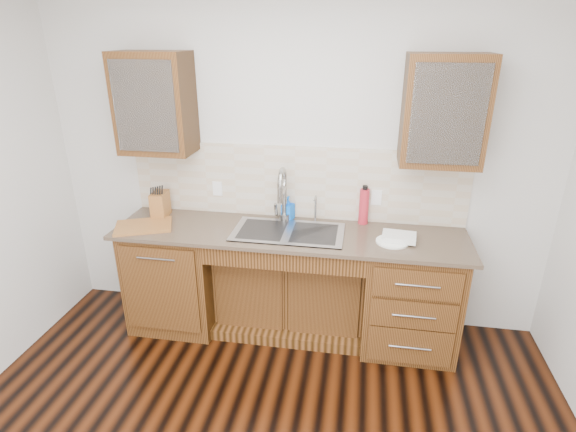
% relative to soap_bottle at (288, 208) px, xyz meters
% --- Properties ---
extents(wall_back, '(4.00, 0.10, 2.70)m').
position_rel_soap_bottle_xyz_m(wall_back, '(0.05, 0.12, 0.34)').
color(wall_back, silver).
rests_on(wall_back, ground).
extents(base_cabinet_left, '(0.70, 0.62, 0.88)m').
position_rel_soap_bottle_xyz_m(base_cabinet_left, '(-0.90, -0.24, -0.57)').
color(base_cabinet_left, '#593014').
rests_on(base_cabinet_left, ground).
extents(base_cabinet_center, '(1.20, 0.44, 0.70)m').
position_rel_soap_bottle_xyz_m(base_cabinet_center, '(0.05, -0.15, -0.66)').
color(base_cabinet_center, '#593014').
rests_on(base_cabinet_center, ground).
extents(base_cabinet_right, '(0.70, 0.62, 0.88)m').
position_rel_soap_bottle_xyz_m(base_cabinet_right, '(1.00, -0.24, -0.57)').
color(base_cabinet_right, '#593014').
rests_on(base_cabinet_right, ground).
extents(countertop, '(2.70, 0.65, 0.03)m').
position_rel_soap_bottle_xyz_m(countertop, '(0.05, -0.25, -0.11)').
color(countertop, '#84705B').
rests_on(countertop, base_cabinet_left).
extents(backsplash, '(2.70, 0.02, 0.59)m').
position_rel_soap_bottle_xyz_m(backsplash, '(0.05, 0.06, 0.20)').
color(backsplash, beige).
rests_on(backsplash, wall_back).
extents(sink, '(0.84, 0.46, 0.19)m').
position_rel_soap_bottle_xyz_m(sink, '(0.05, -0.27, -0.18)').
color(sink, '#9E9EA5').
rests_on(sink, countertop).
extents(faucet, '(0.04, 0.04, 0.40)m').
position_rel_soap_bottle_xyz_m(faucet, '(-0.02, -0.04, 0.10)').
color(faucet, '#999993').
rests_on(faucet, countertop).
extents(filter_tap, '(0.02, 0.02, 0.24)m').
position_rel_soap_bottle_xyz_m(filter_tap, '(0.23, -0.03, 0.02)').
color(filter_tap, '#999993').
rests_on(filter_tap, countertop).
extents(upper_cabinet_left, '(0.55, 0.34, 0.75)m').
position_rel_soap_bottle_xyz_m(upper_cabinet_left, '(-1.00, -0.10, 0.82)').
color(upper_cabinet_left, '#593014').
rests_on(upper_cabinet_left, wall_back).
extents(upper_cabinet_right, '(0.55, 0.34, 0.75)m').
position_rel_soap_bottle_xyz_m(upper_cabinet_right, '(1.10, -0.10, 0.82)').
color(upper_cabinet_right, '#593014').
rests_on(upper_cabinet_right, wall_back).
extents(outlet_left, '(0.08, 0.01, 0.12)m').
position_rel_soap_bottle_xyz_m(outlet_left, '(-0.60, 0.05, 0.11)').
color(outlet_left, white).
rests_on(outlet_left, backsplash).
extents(outlet_right, '(0.08, 0.01, 0.12)m').
position_rel_soap_bottle_xyz_m(outlet_right, '(0.70, 0.05, 0.11)').
color(outlet_right, white).
rests_on(outlet_right, backsplash).
extents(soap_bottle, '(0.11, 0.11, 0.19)m').
position_rel_soap_bottle_xyz_m(soap_bottle, '(0.00, 0.00, 0.00)').
color(soap_bottle, blue).
rests_on(soap_bottle, countertop).
extents(water_bottle, '(0.09, 0.09, 0.29)m').
position_rel_soap_bottle_xyz_m(water_bottle, '(0.61, 0.01, 0.05)').
color(water_bottle, '#B82230').
rests_on(water_bottle, countertop).
extents(plate, '(0.26, 0.26, 0.01)m').
position_rel_soap_bottle_xyz_m(plate, '(0.82, -0.31, -0.09)').
color(plate, white).
rests_on(plate, countertop).
extents(dish_towel, '(0.26, 0.20, 0.04)m').
position_rel_soap_bottle_xyz_m(dish_towel, '(0.87, -0.28, -0.06)').
color(dish_towel, silver).
rests_on(dish_towel, plate).
extents(knife_block, '(0.13, 0.20, 0.21)m').
position_rel_soap_bottle_xyz_m(knife_block, '(-1.04, -0.12, 0.01)').
color(knife_block, olive).
rests_on(knife_block, countertop).
extents(cutting_board, '(0.50, 0.43, 0.02)m').
position_rel_soap_bottle_xyz_m(cutting_board, '(-1.09, -0.36, -0.09)').
color(cutting_board, '#9E643C').
rests_on(cutting_board, countertop).
extents(cup_left_a, '(0.14, 0.14, 0.11)m').
position_rel_soap_bottle_xyz_m(cup_left_a, '(-1.15, -0.10, 0.77)').
color(cup_left_a, white).
rests_on(cup_left_a, upper_cabinet_left).
extents(cup_left_b, '(0.14, 0.14, 0.10)m').
position_rel_soap_bottle_xyz_m(cup_left_b, '(-0.94, -0.10, 0.77)').
color(cup_left_b, white).
rests_on(cup_left_b, upper_cabinet_left).
extents(cup_right_a, '(0.18, 0.18, 0.11)m').
position_rel_soap_bottle_xyz_m(cup_right_a, '(0.94, -0.10, 0.77)').
color(cup_right_a, silver).
rests_on(cup_right_a, upper_cabinet_right).
extents(cup_right_b, '(0.12, 0.12, 0.09)m').
position_rel_soap_bottle_xyz_m(cup_right_b, '(1.23, -0.10, 0.77)').
color(cup_right_b, white).
rests_on(cup_right_b, upper_cabinet_right).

